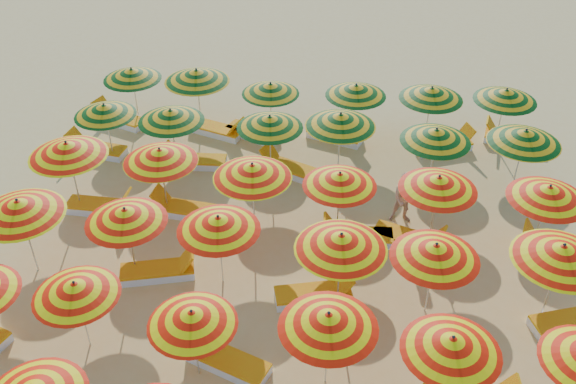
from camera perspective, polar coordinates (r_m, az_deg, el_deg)
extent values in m
plane|color=tan|center=(15.62, -0.27, -5.81)|extent=(120.00, 120.00, 0.00)
cylinder|color=silver|center=(13.73, -17.79, -10.43)|extent=(0.03, 0.03, 1.72)
cone|color=orange|center=(13.22, -18.38, -8.20)|extent=(2.22, 2.22, 0.33)
sphere|color=black|center=(13.09, -18.54, -7.61)|extent=(0.06, 0.06, 0.06)
cylinder|color=silver|center=(12.74, -8.23, -13.27)|extent=(0.03, 0.03, 1.71)
cone|color=orange|center=(12.19, -8.53, -11.01)|extent=(2.16, 2.16, 0.33)
sphere|color=black|center=(12.05, -8.61, -10.41)|extent=(0.06, 0.06, 0.06)
cylinder|color=silver|center=(12.45, 3.48, -13.85)|extent=(0.04, 0.04, 1.86)
cone|color=orange|center=(11.84, 3.62, -11.34)|extent=(2.15, 2.15, 0.36)
sphere|color=black|center=(11.69, 3.66, -10.66)|extent=(0.06, 0.06, 0.06)
cylinder|color=silver|center=(12.47, 13.82, -15.35)|extent=(0.03, 0.03, 1.80)
cone|color=orange|center=(11.88, 14.37, -13.00)|extent=(1.99, 1.99, 0.34)
sphere|color=black|center=(11.73, 14.52, -12.36)|extent=(0.06, 0.06, 0.06)
cylinder|color=silver|center=(15.79, -22.09, -3.77)|extent=(0.04, 0.04, 1.99)
cone|color=orange|center=(15.29, -22.81, -1.29)|extent=(2.23, 2.23, 0.38)
sphere|color=black|center=(15.16, -23.00, -0.64)|extent=(0.07, 0.07, 0.07)
cylinder|color=silver|center=(15.05, -13.81, -4.40)|extent=(0.03, 0.03, 1.83)
cone|color=orange|center=(14.56, -14.25, -2.03)|extent=(2.38, 2.38, 0.35)
sphere|color=black|center=(14.44, -14.37, -1.40)|extent=(0.06, 0.06, 0.06)
cylinder|color=silver|center=(14.47, -6.01, -5.25)|extent=(0.04, 0.04, 1.84)
cone|color=orange|center=(13.96, -6.21, -2.79)|extent=(2.38, 2.38, 0.35)
sphere|color=black|center=(13.83, -6.27, -2.14)|extent=(0.06, 0.06, 0.06)
cylinder|color=silver|center=(13.85, 4.57, -7.10)|extent=(0.04, 0.04, 1.96)
cone|color=orange|center=(13.28, 4.74, -4.43)|extent=(2.29, 2.29, 0.37)
sphere|color=black|center=(13.14, 4.79, -3.72)|extent=(0.07, 0.07, 0.07)
cylinder|color=silver|center=(14.03, 12.54, -7.64)|extent=(0.04, 0.04, 1.87)
cone|color=orange|center=(13.50, 12.98, -5.16)|extent=(2.46, 2.46, 0.36)
sphere|color=black|center=(13.36, 13.10, -4.51)|extent=(0.06, 0.06, 0.06)
cylinder|color=silver|center=(14.61, 22.38, -7.56)|extent=(0.04, 0.04, 2.00)
cone|color=orange|center=(14.06, 23.18, -4.99)|extent=(2.12, 2.12, 0.38)
sphere|color=black|center=(13.93, 23.39, -4.31)|extent=(0.07, 0.07, 0.07)
cylinder|color=silver|center=(17.43, -18.49, 1.24)|extent=(0.04, 0.04, 1.99)
cone|color=orange|center=(16.98, -19.03, 3.62)|extent=(2.33, 2.33, 0.38)
sphere|color=black|center=(16.87, -19.17, 4.24)|extent=(0.07, 0.07, 0.07)
cylinder|color=silver|center=(16.74, -10.98, 0.85)|extent=(0.04, 0.04, 1.89)
cone|color=orange|center=(16.29, -11.30, 3.20)|extent=(2.30, 2.30, 0.36)
sphere|color=black|center=(16.18, -11.39, 3.82)|extent=(0.06, 0.06, 0.06)
cylinder|color=silver|center=(15.85, -3.09, -0.62)|extent=(0.04, 0.04, 1.93)
cone|color=orange|center=(15.37, -3.19, 1.88)|extent=(2.53, 2.53, 0.37)
sphere|color=black|center=(15.25, -3.22, 2.53)|extent=(0.06, 0.06, 0.06)
cylinder|color=silver|center=(15.78, 4.49, -1.19)|extent=(0.03, 0.03, 1.80)
cone|color=orange|center=(15.32, 4.63, 1.12)|extent=(2.27, 2.27, 0.34)
sphere|color=black|center=(15.20, 4.66, 1.73)|extent=(0.06, 0.06, 0.06)
cylinder|color=silver|center=(15.91, 12.84, -1.60)|extent=(0.04, 0.04, 1.87)
cone|color=orange|center=(15.44, 13.24, 0.78)|extent=(2.32, 2.32, 0.36)
sphere|color=black|center=(15.32, 13.34, 1.40)|extent=(0.06, 0.06, 0.06)
cylinder|color=silver|center=(16.35, 21.52, -2.35)|extent=(0.04, 0.04, 1.87)
cone|color=orange|center=(15.89, 22.16, -0.07)|extent=(1.91, 1.91, 0.36)
sphere|color=black|center=(15.78, 22.32, 0.53)|extent=(0.06, 0.06, 0.06)
cylinder|color=silver|center=(19.32, -15.63, 5.07)|extent=(0.03, 0.03, 1.75)
cone|color=#695B04|center=(18.95, -15.99, 7.02)|extent=(2.29, 2.29, 0.33)
sphere|color=black|center=(18.86, -16.09, 7.53)|extent=(0.06, 0.06, 0.06)
cylinder|color=silver|center=(18.47, -10.11, 4.55)|extent=(0.04, 0.04, 1.84)
cone|color=#695B04|center=(18.07, -10.38, 6.70)|extent=(2.27, 2.27, 0.35)
sphere|color=black|center=(17.98, -10.44, 7.26)|extent=(0.06, 0.06, 0.06)
cylinder|color=silver|center=(17.91, -1.59, 4.04)|extent=(0.03, 0.03, 1.83)
cone|color=#695B04|center=(17.50, -1.63, 6.24)|extent=(2.05, 2.05, 0.35)
sphere|color=black|center=(17.40, -1.64, 6.81)|extent=(0.06, 0.06, 0.06)
cylinder|color=silver|center=(17.87, 4.56, 4.05)|extent=(0.04, 0.04, 1.94)
cone|color=#695B04|center=(17.44, 4.69, 6.39)|extent=(2.05, 2.05, 0.37)
sphere|color=black|center=(17.34, 4.73, 7.00)|extent=(0.06, 0.06, 0.06)
cylinder|color=silver|center=(17.69, 12.67, 2.69)|extent=(0.04, 0.04, 1.87)
cone|color=#695B04|center=(17.26, 13.02, 4.93)|extent=(1.93, 1.93, 0.36)
sphere|color=black|center=(17.16, 13.11, 5.52)|extent=(0.06, 0.06, 0.06)
cylinder|color=silver|center=(18.20, 19.78, 2.41)|extent=(0.04, 0.04, 1.92)
cone|color=#695B04|center=(17.78, 20.32, 4.64)|extent=(2.25, 2.25, 0.37)
sphere|color=black|center=(17.67, 20.46, 5.22)|extent=(0.06, 0.06, 0.06)
cylinder|color=silver|center=(21.08, -13.41, 8.26)|extent=(0.03, 0.03, 1.80)
cone|color=#695B04|center=(20.74, -13.71, 10.16)|extent=(1.93, 1.93, 0.34)
sphere|color=black|center=(20.65, -13.79, 10.65)|extent=(0.06, 0.06, 0.06)
cylinder|color=silver|center=(20.24, -7.92, 8.02)|extent=(0.04, 0.04, 1.99)
cone|color=#695B04|center=(19.85, -8.12, 10.21)|extent=(2.33, 2.33, 0.38)
sphere|color=black|center=(19.76, -8.18, 10.77)|extent=(0.07, 0.07, 0.07)
cylinder|color=silver|center=(19.77, -1.53, 7.23)|extent=(0.03, 0.03, 1.74)
cone|color=#695B04|center=(19.42, -1.57, 9.17)|extent=(2.20, 2.20, 0.33)
sphere|color=black|center=(19.33, -1.58, 9.68)|extent=(0.06, 0.06, 0.06)
cylinder|color=silver|center=(19.64, 5.91, 6.95)|extent=(0.03, 0.03, 1.81)
cone|color=#695B04|center=(19.27, 6.05, 8.98)|extent=(1.91, 1.91, 0.35)
sphere|color=black|center=(19.18, 6.09, 9.51)|extent=(0.06, 0.06, 0.06)
cylinder|color=silver|center=(19.70, 12.32, 6.47)|extent=(0.04, 0.04, 1.88)
cone|color=#695B04|center=(19.32, 12.63, 8.56)|extent=(2.47, 2.47, 0.36)
sphere|color=black|center=(19.23, 12.71, 9.10)|extent=(0.06, 0.06, 0.06)
cylinder|color=silver|center=(20.24, 18.36, 6.18)|extent=(0.04, 0.04, 1.84)
cone|color=#695B04|center=(19.88, 18.79, 8.15)|extent=(2.15, 2.15, 0.35)
sphere|color=black|center=(19.79, 18.90, 8.66)|extent=(0.06, 0.06, 0.06)
cube|color=white|center=(13.35, -5.32, -14.93)|extent=(1.80, 1.10, 0.20)
cube|color=orange|center=(13.25, -5.35, -14.58)|extent=(1.80, 1.10, 0.06)
cube|color=orange|center=(13.36, -8.02, -12.83)|extent=(0.53, 0.67, 0.48)
cube|color=white|center=(15.38, -11.50, -7.04)|extent=(1.80, 1.05, 0.20)
cube|color=orange|center=(15.29, -11.56, -6.68)|extent=(1.80, 1.05, 0.06)
cube|color=orange|center=(15.10, -9.00, -5.86)|extent=(0.52, 0.66, 0.48)
cube|color=white|center=(14.54, 2.24, -9.24)|extent=(1.79, 1.04, 0.20)
cube|color=orange|center=(14.45, 2.25, -8.87)|extent=(1.79, 1.04, 0.06)
cube|color=orange|center=(14.41, 5.04, -7.95)|extent=(0.51, 0.66, 0.48)
cube|color=white|center=(15.22, 23.76, -10.65)|extent=(1.80, 1.15, 0.20)
cube|color=orange|center=(15.13, 23.88, -10.31)|extent=(1.80, 1.15, 0.06)
cube|color=white|center=(17.67, -16.40, -1.36)|extent=(1.70, 0.59, 0.20)
cube|color=orange|center=(17.60, -16.47, -1.03)|extent=(1.70, 0.59, 0.06)
cube|color=orange|center=(17.21, -14.46, -0.65)|extent=(0.37, 0.58, 0.48)
cube|color=white|center=(17.04, -8.95, -1.71)|extent=(1.74, 0.73, 0.20)
cube|color=orange|center=(16.96, -8.99, -1.37)|extent=(1.74, 0.73, 0.06)
cube|color=orange|center=(17.08, -11.25, -0.44)|extent=(0.41, 0.61, 0.48)
cube|color=white|center=(16.09, 6.25, -4.09)|extent=(1.74, 0.72, 0.20)
cube|color=orange|center=(16.01, 6.28, -3.74)|extent=(1.74, 0.72, 0.06)
cube|color=orange|center=(15.84, 3.80, -3.05)|extent=(0.41, 0.61, 0.48)
cube|color=white|center=(16.21, 10.55, -4.22)|extent=(1.80, 1.08, 0.20)
cube|color=orange|center=(16.13, 10.60, -3.87)|extent=(1.80, 1.08, 0.06)
cube|color=orange|center=(15.89, 13.08, -3.96)|extent=(0.53, 0.66, 0.48)
cube|color=white|center=(16.91, 22.77, -4.96)|extent=(1.79, 1.02, 0.20)
cube|color=orange|center=(16.83, 22.88, -4.63)|extent=(1.79, 1.02, 0.06)
cube|color=orange|center=(16.66, 20.71, -3.48)|extent=(0.51, 0.66, 0.48)
cube|color=white|center=(20.06, -16.54, 3.52)|extent=(1.76, 0.78, 0.20)
cube|color=orange|center=(20.00, -16.60, 3.83)|extent=(1.76, 0.78, 0.06)
cube|color=orange|center=(20.24, -18.43, 4.60)|extent=(0.43, 0.62, 0.48)
cube|color=white|center=(18.90, -8.11, 2.60)|extent=(1.74, 0.71, 0.20)
cube|color=orange|center=(18.82, -8.15, 2.93)|extent=(1.74, 0.71, 0.06)
cube|color=orange|center=(18.86, -10.29, 3.55)|extent=(0.41, 0.61, 0.48)
cube|color=white|center=(18.38, 0.20, 1.94)|extent=(1.79, 1.17, 0.20)
cube|color=orange|center=(18.30, 0.20, 2.27)|extent=(1.79, 1.17, 0.06)
cube|color=orange|center=(18.48, -1.68, 3.45)|extent=(0.55, 0.67, 0.48)
cube|color=white|center=(21.48, -14.68, 6.17)|extent=(1.80, 1.09, 0.20)
cube|color=orange|center=(21.42, -14.73, 6.47)|extent=(1.80, 1.09, 0.06)
cube|color=orange|center=(21.75, -16.25, 7.34)|extent=(0.53, 0.67, 0.48)
cube|color=white|center=(20.35, -6.38, 5.41)|extent=(1.80, 1.06, 0.20)
cube|color=orange|center=(20.28, -6.40, 5.73)|extent=(1.80, 1.06, 0.06)
cube|color=orange|center=(19.85, -4.70, 5.84)|extent=(0.52, 0.66, 0.48)
cube|color=white|center=(20.09, -3.14, 5.15)|extent=(1.79, 1.19, 0.20)
cube|color=orange|center=(20.02, -3.15, 5.47)|extent=(1.79, 1.19, 0.06)
cube|color=orange|center=(19.57, -1.46, 5.49)|extent=(0.56, 0.68, 0.48)
cube|color=white|center=(19.99, 4.18, 4.94)|extent=(1.80, 1.05, 0.20)
cube|color=orange|center=(19.92, 4.19, 5.26)|extent=(1.80, 1.05, 0.06)
cube|color=orange|center=(19.61, 6.13, 5.34)|extent=(0.52, 0.66, 0.48)
cube|color=white|center=(19.99, 13.60, 3.93)|extent=(1.79, 1.20, 0.20)
cube|color=orange|center=(19.92, 13.65, 4.24)|extent=(1.79, 1.20, 0.06)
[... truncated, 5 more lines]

